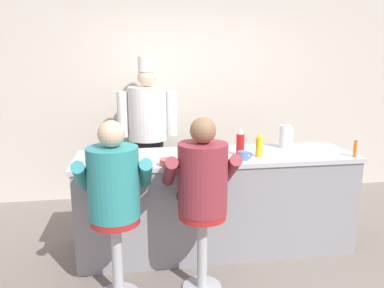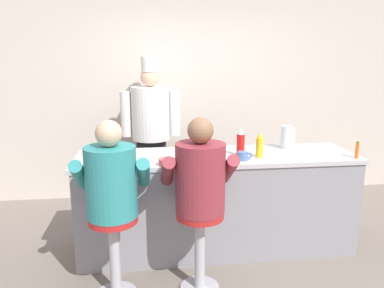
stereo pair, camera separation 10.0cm
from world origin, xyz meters
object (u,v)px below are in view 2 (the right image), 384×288
object	(u,v)px
coffee_mug_blue	(243,156)
diner_seated_maroon	(200,184)
ketchup_bottle_red	(241,143)
mustard_bottle_yellow	(260,146)
cook_in_whites_near	(151,126)
breakfast_plate	(143,162)
water_pitcher_clear	(287,137)
coffee_mug_tan	(202,156)
diner_seated_teal	(112,188)
hot_sauce_bottle_orange	(357,150)
cereal_bowl	(167,162)

from	to	relation	value
coffee_mug_blue	diner_seated_maroon	xyz separation A→B (m)	(-0.46, -0.43, -0.10)
ketchup_bottle_red	mustard_bottle_yellow	world-z (taller)	ketchup_bottle_red
diner_seated_maroon	cook_in_whites_near	xyz separation A→B (m)	(-0.34, 1.86, 0.14)
diner_seated_maroon	breakfast_plate	bearing A→B (deg)	136.39
water_pitcher_clear	coffee_mug_tan	size ratio (longest dim) A/B	1.68
ketchup_bottle_red	diner_seated_teal	world-z (taller)	diner_seated_teal
water_pitcher_clear	mustard_bottle_yellow	bearing A→B (deg)	-141.66
hot_sauce_bottle_orange	cook_in_whites_near	distance (m)	2.38
mustard_bottle_yellow	water_pitcher_clear	world-z (taller)	mustard_bottle_yellow
breakfast_plate	diner_seated_teal	distance (m)	0.49
mustard_bottle_yellow	cereal_bowl	bearing A→B (deg)	-169.07
hot_sauce_bottle_orange	breakfast_plate	world-z (taller)	hot_sauce_bottle_orange
coffee_mug_tan	diner_seated_teal	bearing A→B (deg)	-148.70
coffee_mug_blue	diner_seated_maroon	size ratio (longest dim) A/B	0.10
hot_sauce_bottle_orange	coffee_mug_blue	world-z (taller)	hot_sauce_bottle_orange
cook_in_whites_near	diner_seated_teal	bearing A→B (deg)	-100.03
breakfast_plate	diner_seated_maroon	size ratio (longest dim) A/B	0.17
coffee_mug_tan	coffee_mug_blue	size ratio (longest dim) A/B	1.00
hot_sauce_bottle_orange	diner_seated_teal	bearing A→B (deg)	-170.30
mustard_bottle_yellow	cook_in_whites_near	size ratio (longest dim) A/B	0.13
water_pitcher_clear	diner_seated_teal	size ratio (longest dim) A/B	0.16
mustard_bottle_yellow	coffee_mug_tan	size ratio (longest dim) A/B	1.70
diner_seated_maroon	water_pitcher_clear	bearing A→B (deg)	38.90
ketchup_bottle_red	cereal_bowl	world-z (taller)	ketchup_bottle_red
hot_sauce_bottle_orange	breakfast_plate	bearing A→B (deg)	178.64
coffee_mug_tan	mustard_bottle_yellow	bearing A→B (deg)	5.73
ketchup_bottle_red	breakfast_plate	world-z (taller)	ketchup_bottle_red
water_pitcher_clear	coffee_mug_tan	world-z (taller)	water_pitcher_clear
diner_seated_teal	cereal_bowl	bearing A→B (deg)	38.55
hot_sauce_bottle_orange	water_pitcher_clear	bearing A→B (deg)	138.40
coffee_mug_blue	cook_in_whites_near	xyz separation A→B (m)	(-0.80, 1.43, 0.03)
hot_sauce_bottle_orange	coffee_mug_tan	world-z (taller)	hot_sauce_bottle_orange
cereal_bowl	hot_sauce_bottle_orange	bearing A→B (deg)	0.72
diner_seated_maroon	cook_in_whites_near	distance (m)	1.90
cook_in_whites_near	water_pitcher_clear	bearing A→B (deg)	-37.51
cereal_bowl	coffee_mug_tan	size ratio (longest dim) A/B	1.06
mustard_bottle_yellow	water_pitcher_clear	bearing A→B (deg)	38.34
breakfast_plate	coffee_mug_blue	bearing A→B (deg)	0.78
cereal_bowl	diner_seated_maroon	distance (m)	0.43
coffee_mug_tan	diner_seated_maroon	distance (m)	0.48
mustard_bottle_yellow	ketchup_bottle_red	bearing A→B (deg)	155.03
breakfast_plate	cook_in_whites_near	bearing A→B (deg)	86.15
ketchup_bottle_red	cook_in_whites_near	distance (m)	1.51
breakfast_plate	coffee_mug_blue	size ratio (longest dim) A/B	1.78
mustard_bottle_yellow	coffee_mug_blue	bearing A→B (deg)	-153.84
coffee_mug_blue	diner_seated_teal	xyz separation A→B (m)	(-1.13, -0.43, -0.11)
ketchup_bottle_red	diner_seated_teal	bearing A→B (deg)	-152.61
hot_sauce_bottle_orange	water_pitcher_clear	size ratio (longest dim) A/B	0.67
mustard_bottle_yellow	coffee_mug_blue	world-z (taller)	mustard_bottle_yellow
water_pitcher_clear	diner_seated_maroon	world-z (taller)	diner_seated_maroon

